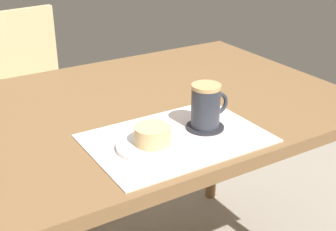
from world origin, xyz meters
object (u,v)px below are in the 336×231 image
(pastry, at_px, (153,135))
(coffee_mug, at_px, (206,106))
(dining_table, at_px, (154,124))
(wooden_chair, at_px, (31,106))
(pastry_plate, at_px, (153,146))

(pastry, height_order, coffee_mug, coffee_mug)
(dining_table, bearing_deg, pastry, -120.27)
(pastry, bearing_deg, dining_table, 59.73)
(wooden_chair, bearing_deg, coffee_mug, 93.60)
(wooden_chair, bearing_deg, dining_table, 95.72)
(dining_table, height_order, coffee_mug, coffee_mug)
(dining_table, relative_size, pastry, 13.22)
(dining_table, relative_size, coffee_mug, 9.92)
(dining_table, relative_size, pastry_plate, 6.50)
(wooden_chair, bearing_deg, pastry, 83.76)
(wooden_chair, xyz_separation_m, pastry_plate, (0.02, -1.03, 0.27))
(wooden_chair, bearing_deg, pastry_plate, 83.76)
(pastry_plate, bearing_deg, coffee_mug, 7.74)
(pastry_plate, relative_size, coffee_mug, 1.53)
(dining_table, xyz_separation_m, wooden_chair, (-0.18, 0.77, -0.18))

